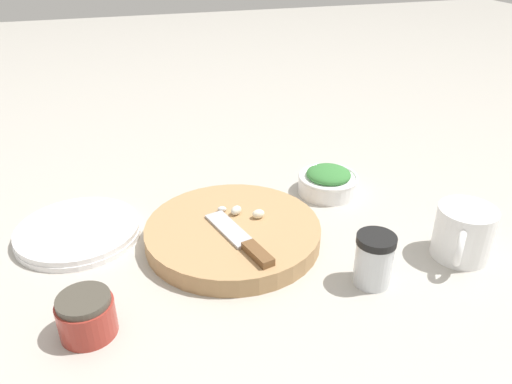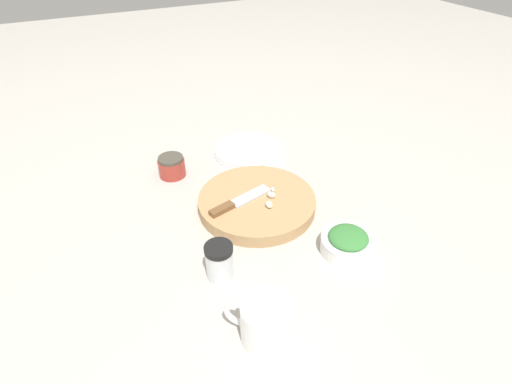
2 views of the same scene
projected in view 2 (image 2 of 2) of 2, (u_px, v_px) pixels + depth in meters
name	position (u px, v px, depth m)	size (l,w,h in m)	color
ground_plane	(260.00, 223.00, 1.01)	(5.00, 5.00, 0.00)	#B2ADA3
cutting_board	(257.00, 202.00, 1.05)	(0.31, 0.31, 0.03)	tan
chef_knife	(237.00, 202.00, 1.01)	(0.07, 0.19, 0.01)	brown
garlic_cloves	(270.00, 198.00, 1.02)	(0.08, 0.06, 0.02)	silver
herb_bowl	(348.00, 242.00, 0.91)	(0.12, 0.12, 0.06)	white
spice_jar	(219.00, 261.00, 0.84)	(0.06, 0.06, 0.09)	silver
coffee_mug	(265.00, 322.00, 0.72)	(0.11, 0.11, 0.09)	white
plate_stack	(249.00, 151.00, 1.28)	(0.22, 0.22, 0.02)	white
honey_jar	(172.00, 166.00, 1.16)	(0.08, 0.08, 0.06)	#9E3328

